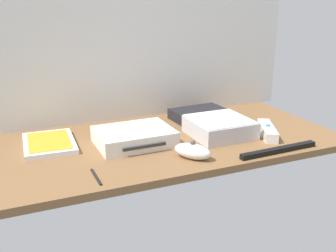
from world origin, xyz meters
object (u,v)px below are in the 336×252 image
remote_nunchuk (192,151)px  network_router (199,114)px  remote_wand (267,131)px  sensor_bar (279,150)px  mini_computer (220,127)px  stylus_pen (96,176)px  game_console (134,137)px  game_case (49,143)px

remote_nunchuk → network_router: bearing=21.5°
network_router → remote_nunchuk: size_ratio=1.77×
remote_wand → sensor_bar: bearing=-87.8°
mini_computer → stylus_pen: 43.08cm
mini_computer → network_router: size_ratio=0.91×
game_console → game_case: size_ratio=1.08×
mini_computer → remote_wand: bearing=-24.0°
game_case → sensor_bar: game_case is taller
game_console → mini_computer: 25.94cm
game_console → game_case: 23.79cm
network_router → remote_wand: size_ratio=1.26×
mini_computer → game_case: bearing=166.6°
network_router → sensor_bar: 35.33cm
remote_wand → stylus_pen: size_ratio=1.65×
game_case → network_router: network_router is taller
network_router → stylus_pen: network_router is taller
game_console → network_router: (27.72, 13.64, -0.50)cm
stylus_pen → game_case: bearing=106.1°
sensor_bar → network_router: bearing=97.5°
game_case → remote_wand: bearing=-13.1°
game_case → network_router: bearing=8.8°
network_router → stylus_pen: size_ratio=2.09×
mini_computer → stylus_pen: (-40.78, -13.69, -2.29)cm
game_case → game_console: bearing=-17.8°
network_router → game_console: bearing=-157.7°
remote_nunchuk → stylus_pen: (-25.42, -1.17, -1.69)cm
game_console → game_case: (-22.25, 8.29, -1.44)cm
remote_wand → sensor_bar: size_ratio=0.62×
remote_nunchuk → sensor_bar: size_ratio=0.44×
remote_wand → remote_nunchuk: bearing=-140.7°
game_console → stylus_pen: bearing=-132.5°
remote_nunchuk → sensor_bar: bearing=-51.6°
game_case → sensor_bar: size_ratio=0.82×
network_router → remote_nunchuk: (-17.33, -29.26, 0.34)cm
remote_wand → remote_nunchuk: remote_nunchuk is taller
game_case → remote_wand: size_ratio=1.32×
network_router → sensor_bar: network_router is taller
stylus_pen → remote_wand: bearing=8.3°
remote_nunchuk → remote_wand: bearing=-24.6°
mini_computer → game_case: mini_computer is taller
stylus_pen → game_console: bearing=48.2°
game_console → network_router: size_ratio=1.13×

